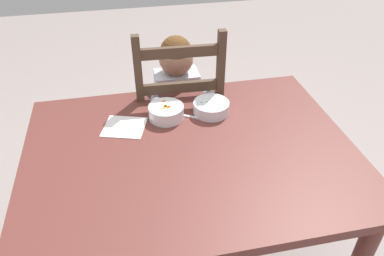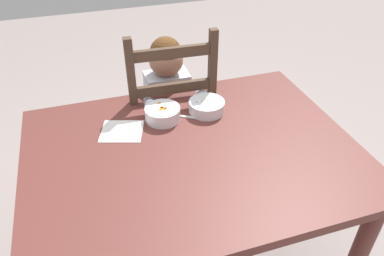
% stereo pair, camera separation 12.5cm
% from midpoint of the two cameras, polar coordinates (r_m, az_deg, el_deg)
% --- Properties ---
extents(dining_table, '(1.30, 0.98, 0.74)m').
position_cam_midpoint_polar(dining_table, '(1.53, -2.28, -6.22)').
color(dining_table, brown).
rests_on(dining_table, ground).
extents(dining_chair, '(0.44, 0.44, 1.06)m').
position_cam_midpoint_polar(dining_chair, '(2.03, -5.22, 0.59)').
color(dining_chair, '#4A3627').
rests_on(dining_chair, ground).
extents(child_figure, '(0.32, 0.31, 0.98)m').
position_cam_midpoint_polar(child_figure, '(1.95, -5.37, 4.27)').
color(child_figure, silver).
rests_on(child_figure, ground).
extents(bowl_of_peas, '(0.16, 0.16, 0.05)m').
position_cam_midpoint_polar(bowl_of_peas, '(1.67, 0.11, 3.30)').
color(bowl_of_peas, white).
rests_on(bowl_of_peas, dining_table).
extents(bowl_of_carrots, '(0.15, 0.15, 0.06)m').
position_cam_midpoint_polar(bowl_of_carrots, '(1.62, -6.72, 2.19)').
color(bowl_of_carrots, white).
rests_on(bowl_of_carrots, dining_table).
extents(spoon, '(0.13, 0.09, 0.01)m').
position_cam_midpoint_polar(spoon, '(1.65, -4.57, 1.91)').
color(spoon, silver).
rests_on(spoon, dining_table).
extents(paper_napkin, '(0.21, 0.20, 0.00)m').
position_cam_midpoint_polar(paper_napkin, '(1.60, -12.89, -0.54)').
color(paper_napkin, white).
rests_on(paper_napkin, dining_table).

